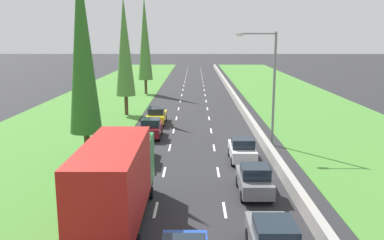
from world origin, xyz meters
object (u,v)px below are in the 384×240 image
(green_sedan_left_lane, at_px, (138,151))
(maroon_hatchback_left_lane, at_px, (151,128))
(white_hatchback_right_lane_fourth, at_px, (242,150))
(poplar_tree_fourth, at_px, (145,39))
(grey_hatchback_right_lane, at_px, (254,180))
(yellow_sedan_left_lane, at_px, (157,116))
(street_light_mast, at_px, (270,81))
(poplar_tree_third, at_px, (125,47))
(poplar_tree_second, at_px, (82,45))
(red_box_truck_left_lane, at_px, (117,182))

(green_sedan_left_lane, xyz_separation_m, maroon_hatchback_left_lane, (0.14, 7.21, 0.02))
(white_hatchback_right_lane_fourth, bearing_deg, poplar_tree_fourth, 107.27)
(grey_hatchback_right_lane, bearing_deg, poplar_tree_fourth, 104.72)
(yellow_sedan_left_lane, bearing_deg, street_light_mast, -40.69)
(maroon_hatchback_left_lane, xyz_separation_m, grey_hatchback_right_lane, (7.08, -13.15, 0.00))
(maroon_hatchback_left_lane, height_order, poplar_tree_fourth, poplar_tree_fourth)
(poplar_tree_third, xyz_separation_m, poplar_tree_fourth, (0.18, 17.21, 0.77))
(grey_hatchback_right_lane, bearing_deg, maroon_hatchback_left_lane, 118.32)
(green_sedan_left_lane, relative_size, poplar_tree_third, 0.35)
(white_hatchback_right_lane_fourth, bearing_deg, grey_hatchback_right_lane, -90.24)
(white_hatchback_right_lane_fourth, bearing_deg, maroon_hatchback_left_lane, 135.92)
(green_sedan_left_lane, xyz_separation_m, white_hatchback_right_lane_fourth, (7.25, 0.32, 0.02))
(poplar_tree_third, bearing_deg, poplar_tree_second, -89.33)
(yellow_sedan_left_lane, bearing_deg, poplar_tree_second, -104.99)
(white_hatchback_right_lane_fourth, relative_size, street_light_mast, 0.43)
(yellow_sedan_left_lane, distance_m, poplar_tree_second, 15.61)
(white_hatchback_right_lane_fourth, distance_m, poplar_tree_fourth, 37.09)
(yellow_sedan_left_lane, distance_m, street_light_mast, 13.60)
(green_sedan_left_lane, bearing_deg, red_box_truck_left_lane, -87.61)
(red_box_truck_left_lane, height_order, street_light_mast, street_light_mast)
(green_sedan_left_lane, distance_m, poplar_tree_second, 8.08)
(grey_hatchback_right_lane, xyz_separation_m, white_hatchback_right_lane_fourth, (0.03, 6.26, 0.00))
(poplar_tree_second, height_order, poplar_tree_third, poplar_tree_second)
(red_box_truck_left_lane, xyz_separation_m, street_light_mast, (9.40, 14.89, 3.05))
(green_sedan_left_lane, height_order, poplar_tree_third, poplar_tree_third)
(poplar_tree_second, height_order, poplar_tree_fourth, poplar_tree_fourth)
(green_sedan_left_lane, xyz_separation_m, poplar_tree_fourth, (-3.54, 35.02, 7.47))
(white_hatchback_right_lane_fourth, xyz_separation_m, street_light_mast, (2.57, 4.46, 4.40))
(red_box_truck_left_lane, bearing_deg, yellow_sedan_left_lane, 90.88)
(maroon_hatchback_left_lane, height_order, white_hatchback_right_lane_fourth, same)
(grey_hatchback_right_lane, height_order, poplar_tree_fourth, poplar_tree_fourth)
(green_sedan_left_lane, relative_size, poplar_tree_fourth, 0.31)
(poplar_tree_second, bearing_deg, street_light_mast, 20.38)
(maroon_hatchback_left_lane, distance_m, poplar_tree_third, 13.11)
(maroon_hatchback_left_lane, distance_m, poplar_tree_fourth, 29.03)
(grey_hatchback_right_lane, relative_size, poplar_tree_second, 0.28)
(red_box_truck_left_lane, height_order, maroon_hatchback_left_lane, red_box_truck_left_lane)
(poplar_tree_fourth, bearing_deg, grey_hatchback_right_lane, -75.28)
(maroon_hatchback_left_lane, height_order, street_light_mast, street_light_mast)
(maroon_hatchback_left_lane, bearing_deg, grey_hatchback_right_lane, -61.68)
(grey_hatchback_right_lane, xyz_separation_m, street_light_mast, (2.59, 10.72, 4.40))
(poplar_tree_fourth, relative_size, street_light_mast, 1.61)
(street_light_mast, bearing_deg, poplar_tree_third, 136.09)
(yellow_sedan_left_lane, distance_m, poplar_tree_fourth, 23.38)
(red_box_truck_left_lane, xyz_separation_m, poplar_tree_third, (-4.14, 27.92, 5.33))
(red_box_truck_left_lane, distance_m, maroon_hatchback_left_lane, 17.37)
(maroon_hatchback_left_lane, bearing_deg, poplar_tree_fourth, 97.53)
(maroon_hatchback_left_lane, distance_m, street_light_mast, 10.90)
(red_box_truck_left_lane, height_order, white_hatchback_right_lane_fourth, red_box_truck_left_lane)
(grey_hatchback_right_lane, bearing_deg, poplar_tree_second, 151.73)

